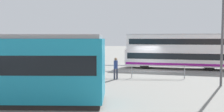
{
  "coord_description": "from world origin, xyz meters",
  "views": [
    {
      "loc": [
        -0.98,
        24.71,
        3.27
      ],
      "look_at": [
        2.7,
        4.74,
        1.8
      ],
      "focal_mm": 38.87,
      "sensor_mm": 36.0,
      "label": 1
    }
  ],
  "objects_px": {
    "pedestrian_near_railing": "(116,67)",
    "info_sign": "(75,56)",
    "double_decker_bus": "(178,51)",
    "street_lamp": "(223,27)"
  },
  "relations": [
    {
      "from": "pedestrian_near_railing",
      "to": "info_sign",
      "type": "bearing_deg",
      "value": -21.15
    },
    {
      "from": "pedestrian_near_railing",
      "to": "street_lamp",
      "type": "distance_m",
      "value": 8.3
    },
    {
      "from": "street_lamp",
      "to": "info_sign",
      "type": "bearing_deg",
      "value": -13.91
    },
    {
      "from": "info_sign",
      "to": "street_lamp",
      "type": "height_order",
      "value": "street_lamp"
    },
    {
      "from": "info_sign",
      "to": "street_lamp",
      "type": "xyz_separation_m",
      "value": [
        -11.56,
        2.86,
        2.29
      ]
    },
    {
      "from": "double_decker_bus",
      "to": "pedestrian_near_railing",
      "type": "xyz_separation_m",
      "value": [
        5.47,
        7.97,
        -0.92
      ]
    },
    {
      "from": "double_decker_bus",
      "to": "pedestrian_near_railing",
      "type": "relative_size",
      "value": 6.52
    },
    {
      "from": "pedestrian_near_railing",
      "to": "info_sign",
      "type": "relative_size",
      "value": 0.68
    },
    {
      "from": "info_sign",
      "to": "street_lamp",
      "type": "distance_m",
      "value": 12.13
    },
    {
      "from": "info_sign",
      "to": "double_decker_bus",
      "type": "bearing_deg",
      "value": -145.65
    }
  ]
}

